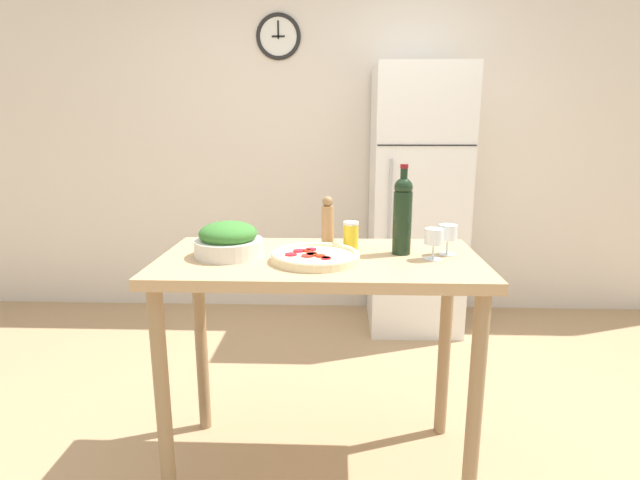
{
  "coord_description": "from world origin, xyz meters",
  "views": [
    {
      "loc": [
        0.07,
        -1.89,
        1.44
      ],
      "look_at": [
        0.0,
        0.03,
        1.0
      ],
      "focal_mm": 28.0,
      "sensor_mm": 36.0,
      "label": 1
    }
  ],
  "objects": [
    {
      "name": "wine_glass_near",
      "position": [
        0.44,
        -0.02,
        1.02
      ],
      "size": [
        0.07,
        0.07,
        0.12
      ],
      "color": "silver",
      "rests_on": "prep_counter"
    },
    {
      "name": "wine_glass_far",
      "position": [
        0.51,
        0.05,
        1.02
      ],
      "size": [
        0.07,
        0.07,
        0.12
      ],
      "color": "silver",
      "rests_on": "prep_counter"
    },
    {
      "name": "homemade_pizza",
      "position": [
        -0.01,
        -0.06,
        0.95
      ],
      "size": [
        0.34,
        0.34,
        0.04
      ],
      "color": "beige",
      "rests_on": "prep_counter"
    },
    {
      "name": "salad_bowl",
      "position": [
        -0.36,
        0.0,
        1.0
      ],
      "size": [
        0.27,
        0.27,
        0.14
      ],
      "color": "silver",
      "rests_on": "prep_counter"
    },
    {
      "name": "prep_counter",
      "position": [
        0.0,
        0.0,
        0.8
      ],
      "size": [
        1.26,
        0.64,
        0.94
      ],
      "color": "tan",
      "rests_on": "ground_plane"
    },
    {
      "name": "salt_canister",
      "position": [
        0.12,
        0.11,
        1.0
      ],
      "size": [
        0.06,
        0.06,
        0.12
      ],
      "color": "yellow",
      "rests_on": "prep_counter"
    },
    {
      "name": "pepper_mill",
      "position": [
        0.03,
        0.14,
        1.04
      ],
      "size": [
        0.05,
        0.05,
        0.22
      ],
      "color": "#AD7F51",
      "rests_on": "prep_counter"
    },
    {
      "name": "wine_bottle",
      "position": [
        0.32,
        0.06,
        1.1
      ],
      "size": [
        0.07,
        0.07,
        0.36
      ],
      "color": "black",
      "rests_on": "prep_counter"
    },
    {
      "name": "refrigerator",
      "position": [
        0.62,
        1.61,
        0.91
      ],
      "size": [
        0.63,
        0.66,
        1.82
      ],
      "color": "white",
      "rests_on": "ground_plane"
    },
    {
      "name": "wall_back",
      "position": [
        -0.0,
        1.98,
        1.3
      ],
      "size": [
        6.4,
        0.08,
        2.6
      ],
      "color": "silver",
      "rests_on": "ground_plane"
    },
    {
      "name": "ground_plane",
      "position": [
        0.0,
        0.0,
        0.0
      ],
      "size": [
        14.0,
        14.0,
        0.0
      ],
      "primitive_type": "plane",
      "color": "tan"
    }
  ]
}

